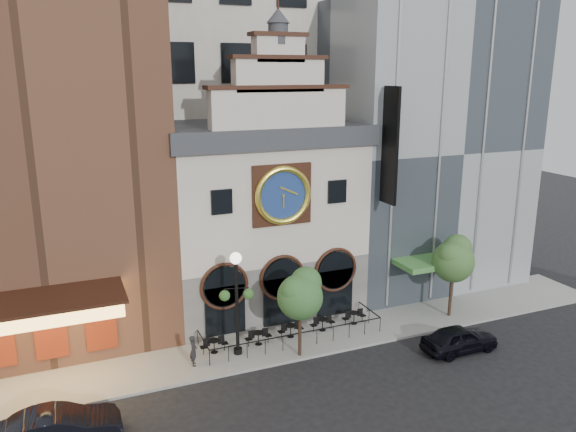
# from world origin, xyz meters

# --- Properties ---
(ground) EXTENTS (120.00, 120.00, 0.00)m
(ground) POSITION_xyz_m (0.00, 0.00, 0.00)
(ground) COLOR black
(ground) RESTS_ON ground
(sidewalk) EXTENTS (44.00, 5.00, 0.15)m
(sidewalk) POSITION_xyz_m (0.00, 2.50, 0.07)
(sidewalk) COLOR gray
(sidewalk) RESTS_ON ground
(clock_building) EXTENTS (12.60, 8.78, 18.65)m
(clock_building) POSITION_xyz_m (0.00, 7.82, 6.69)
(clock_building) COLOR #605E5B
(clock_building) RESTS_ON ground
(theater_building) EXTENTS (14.00, 15.60, 25.00)m
(theater_building) POSITION_xyz_m (-13.00, 9.96, 12.60)
(theater_building) COLOR brown
(theater_building) RESTS_ON ground
(retail_building) EXTENTS (14.00, 14.40, 20.00)m
(retail_building) POSITION_xyz_m (12.99, 9.99, 10.14)
(retail_building) COLOR gray
(retail_building) RESTS_ON ground
(office_tower) EXTENTS (20.00, 16.00, 40.00)m
(office_tower) POSITION_xyz_m (0.00, 20.00, 20.00)
(office_tower) COLOR beige
(office_tower) RESTS_ON ground
(cafe_railing) EXTENTS (10.60, 2.60, 0.90)m
(cafe_railing) POSITION_xyz_m (0.00, 2.50, 0.60)
(cafe_railing) COLOR black
(cafe_railing) RESTS_ON sidewalk
(bistro_0) EXTENTS (1.58, 0.68, 0.90)m
(bistro_0) POSITION_xyz_m (-4.69, 2.51, 0.61)
(bistro_0) COLOR black
(bistro_0) RESTS_ON sidewalk
(bistro_1) EXTENTS (1.58, 0.68, 0.90)m
(bistro_1) POSITION_xyz_m (-2.07, 2.47, 0.61)
(bistro_1) COLOR black
(bistro_1) RESTS_ON sidewalk
(bistro_2) EXTENTS (1.58, 0.68, 0.90)m
(bistro_2) POSITION_xyz_m (0.02, 2.63, 0.61)
(bistro_2) COLOR black
(bistro_2) RESTS_ON sidewalk
(bistro_3) EXTENTS (1.58, 0.68, 0.90)m
(bistro_3) POSITION_xyz_m (2.14, 2.68, 0.61)
(bistro_3) COLOR black
(bistro_3) RESTS_ON sidewalk
(bistro_4) EXTENTS (1.58, 0.68, 0.90)m
(bistro_4) POSITION_xyz_m (4.37, 2.76, 0.61)
(bistro_4) COLOR black
(bistro_4) RESTS_ON sidewalk
(car_right) EXTENTS (4.51, 1.83, 1.53)m
(car_right) POSITION_xyz_m (8.29, -2.42, 0.77)
(car_right) COLOR black
(car_right) RESTS_ON ground
(car_left) EXTENTS (5.18, 1.85, 1.70)m
(car_left) POSITION_xyz_m (-12.88, -2.69, 0.85)
(car_left) COLOR black
(car_left) RESTS_ON ground
(pedestrian) EXTENTS (0.48, 0.66, 1.70)m
(pedestrian) POSITION_xyz_m (-6.07, 1.60, 1.00)
(pedestrian) COLOR black
(pedestrian) RESTS_ON sidewalk
(lamppost) EXTENTS (1.87, 0.90, 5.95)m
(lamppost) POSITION_xyz_m (-3.49, 1.90, 3.83)
(lamppost) COLOR black
(lamppost) RESTS_ON sidewalk
(tree_left) EXTENTS (2.60, 2.51, 5.01)m
(tree_left) POSITION_xyz_m (-0.33, 0.43, 3.82)
(tree_left) COLOR #382619
(tree_left) RESTS_ON sidewalk
(tree_right) EXTENTS (2.75, 2.65, 5.30)m
(tree_right) POSITION_xyz_m (10.73, 1.52, 4.04)
(tree_right) COLOR #382619
(tree_right) RESTS_ON sidewalk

